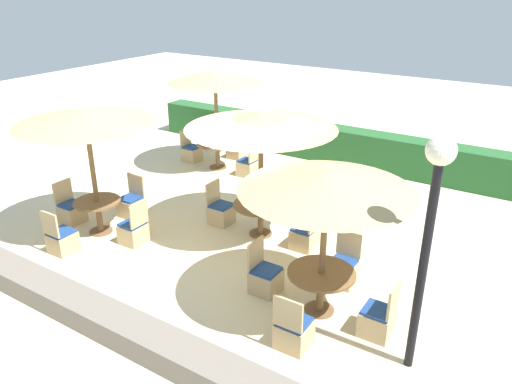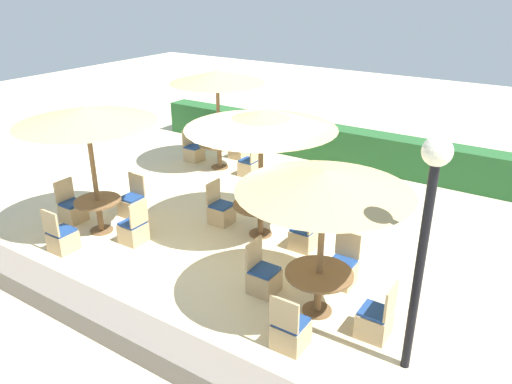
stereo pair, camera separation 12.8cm
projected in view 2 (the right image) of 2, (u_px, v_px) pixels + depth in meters
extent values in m
plane|color=beige|center=(240.00, 242.00, 10.14)|extent=(40.00, 40.00, 0.00)
cube|color=#28602D|center=(351.00, 147.00, 14.18)|extent=(13.00, 0.70, 1.01)
cube|color=slate|center=(112.00, 323.00, 7.49)|extent=(10.00, 0.56, 0.38)
cylinder|color=black|center=(419.00, 274.00, 6.34)|extent=(0.12, 0.12, 3.00)
sphere|color=silver|center=(437.00, 151.00, 5.69)|extent=(0.36, 0.36, 0.36)
cylinder|color=brown|center=(321.00, 247.00, 7.60)|extent=(0.10, 0.10, 2.36)
cone|color=tan|center=(325.00, 181.00, 7.16)|extent=(2.62, 2.62, 0.32)
cylinder|color=brown|center=(317.00, 310.00, 8.06)|extent=(0.48, 0.48, 0.03)
cylinder|color=brown|center=(318.00, 293.00, 7.93)|extent=(0.12, 0.12, 0.69)
cylinder|color=brown|center=(319.00, 274.00, 7.78)|extent=(1.08, 1.08, 0.04)
cube|color=tan|center=(341.00, 274.00, 8.71)|extent=(0.46, 0.46, 0.40)
cube|color=navy|center=(342.00, 263.00, 8.62)|extent=(0.42, 0.42, 0.05)
cube|color=tan|center=(348.00, 244.00, 8.67)|extent=(0.46, 0.04, 0.48)
cube|color=tan|center=(264.00, 281.00, 8.49)|extent=(0.46, 0.46, 0.40)
cube|color=navy|center=(264.00, 270.00, 8.40)|extent=(0.42, 0.42, 0.05)
cube|color=tan|center=(254.00, 253.00, 8.40)|extent=(0.04, 0.46, 0.48)
cube|color=tan|center=(374.00, 324.00, 7.45)|extent=(0.46, 0.46, 0.40)
cube|color=navy|center=(375.00, 311.00, 7.36)|extent=(0.42, 0.42, 0.05)
cube|color=tan|center=(391.00, 301.00, 7.15)|extent=(0.04, 0.46, 0.48)
cube|color=tan|center=(291.00, 334.00, 7.23)|extent=(0.46, 0.46, 0.40)
cube|color=navy|center=(291.00, 322.00, 7.14)|extent=(0.42, 0.42, 0.05)
cube|color=tan|center=(284.00, 314.00, 6.88)|extent=(0.46, 0.04, 0.48)
cylinder|color=brown|center=(261.00, 178.00, 9.96)|extent=(0.10, 0.10, 2.54)
cone|color=tan|center=(261.00, 120.00, 9.49)|extent=(2.96, 2.96, 0.32)
cylinder|color=brown|center=(261.00, 233.00, 10.46)|extent=(0.48, 0.48, 0.03)
cylinder|color=brown|center=(261.00, 220.00, 10.33)|extent=(0.12, 0.12, 0.66)
cylinder|color=brown|center=(261.00, 205.00, 10.19)|extent=(1.14, 1.14, 0.04)
cube|color=tan|center=(303.00, 239.00, 9.85)|extent=(0.46, 0.46, 0.40)
cube|color=navy|center=(304.00, 229.00, 9.76)|extent=(0.42, 0.42, 0.05)
cube|color=tan|center=(314.00, 220.00, 9.55)|extent=(0.04, 0.46, 0.48)
cube|color=tan|center=(222.00, 214.00, 10.87)|extent=(0.46, 0.46, 0.40)
cube|color=navy|center=(221.00, 205.00, 10.78)|extent=(0.42, 0.42, 0.05)
cube|color=tan|center=(213.00, 192.00, 10.79)|extent=(0.04, 0.46, 0.48)
cylinder|color=brown|center=(219.00, 122.00, 13.59)|extent=(0.10, 0.10, 2.63)
cone|color=tan|center=(217.00, 77.00, 13.09)|extent=(2.54, 2.54, 0.32)
cylinder|color=brown|center=(220.00, 167.00, 14.10)|extent=(0.48, 0.48, 0.03)
cylinder|color=brown|center=(220.00, 156.00, 13.97)|extent=(0.12, 0.12, 0.69)
cylinder|color=brown|center=(219.00, 144.00, 13.83)|extent=(1.13, 1.13, 0.04)
cube|color=tan|center=(194.00, 154.00, 14.57)|extent=(0.46, 0.46, 0.40)
cube|color=navy|center=(194.00, 147.00, 14.48)|extent=(0.42, 0.42, 0.05)
cube|color=tan|center=(188.00, 137.00, 14.48)|extent=(0.04, 0.46, 0.48)
cube|color=tan|center=(239.00, 151.00, 14.79)|extent=(0.46, 0.46, 0.40)
cube|color=navy|center=(239.00, 144.00, 14.70)|extent=(0.42, 0.42, 0.05)
cube|color=tan|center=(243.00, 134.00, 14.76)|extent=(0.46, 0.04, 0.48)
cube|color=tan|center=(249.00, 168.00, 13.49)|extent=(0.46, 0.46, 0.40)
cube|color=navy|center=(249.00, 160.00, 13.40)|extent=(0.42, 0.42, 0.05)
cube|color=tan|center=(255.00, 152.00, 13.19)|extent=(0.04, 0.46, 0.48)
cylinder|color=brown|center=(94.00, 174.00, 10.09)|extent=(0.10, 0.10, 2.60)
cone|color=tan|center=(86.00, 115.00, 9.60)|extent=(2.74, 2.74, 0.32)
cylinder|color=brown|center=(102.00, 230.00, 10.60)|extent=(0.48, 0.48, 0.03)
cylinder|color=brown|center=(100.00, 216.00, 10.47)|extent=(0.12, 0.12, 0.68)
cylinder|color=brown|center=(98.00, 201.00, 10.33)|extent=(0.96, 0.96, 0.04)
cube|color=tan|center=(63.00, 241.00, 9.78)|extent=(0.46, 0.46, 0.40)
cube|color=navy|center=(61.00, 231.00, 9.69)|extent=(0.42, 0.42, 0.05)
cube|color=tan|center=(50.00, 223.00, 9.43)|extent=(0.46, 0.04, 0.48)
cube|color=tan|center=(73.00, 213.00, 10.96)|extent=(0.46, 0.46, 0.40)
cube|color=navy|center=(72.00, 203.00, 10.87)|extent=(0.42, 0.42, 0.05)
cube|color=tan|center=(64.00, 190.00, 10.87)|extent=(0.04, 0.46, 0.48)
cube|color=tan|center=(133.00, 233.00, 10.09)|extent=(0.46, 0.46, 0.40)
cube|color=navy|center=(132.00, 223.00, 10.00)|extent=(0.42, 0.42, 0.05)
cube|color=tan|center=(138.00, 214.00, 9.79)|extent=(0.04, 0.46, 0.48)
cube|color=tan|center=(132.00, 207.00, 11.24)|extent=(0.46, 0.46, 0.40)
cube|color=navy|center=(131.00, 198.00, 11.15)|extent=(0.42, 0.42, 0.05)
cube|color=tan|center=(137.00, 184.00, 11.20)|extent=(0.46, 0.04, 0.48)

